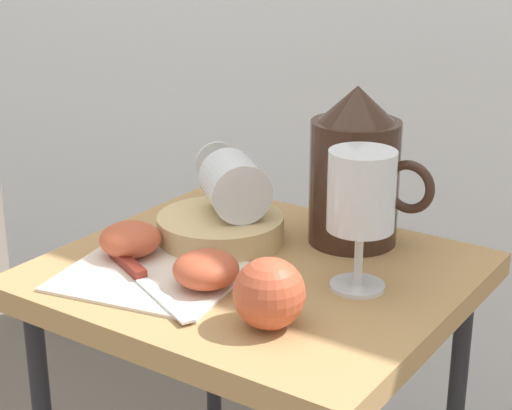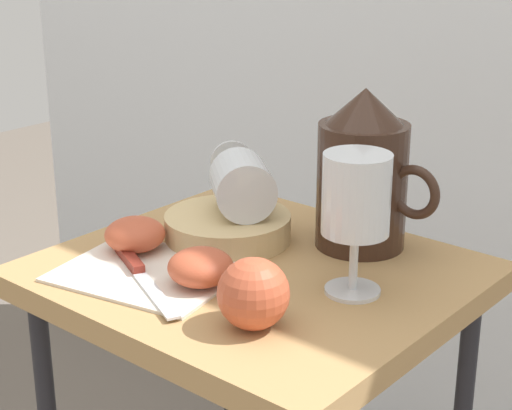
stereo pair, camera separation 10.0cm
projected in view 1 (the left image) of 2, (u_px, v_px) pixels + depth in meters
table at (256, 324)px, 1.06m from camera, size 0.49×0.44×0.66m
linen_napkin at (150, 277)px, 1.00m from camera, size 0.23×0.20×0.00m
basket_tray at (221, 228)px, 1.10m from camera, size 0.17×0.17×0.03m
pitcher at (355, 180)px, 1.08m from camera, size 0.17×0.11×0.21m
wine_glass_upright at (361, 198)px, 0.94m from camera, size 0.08×0.08×0.16m
wine_glass_tipped_near at (234, 185)px, 1.10m from camera, size 0.16×0.15×0.08m
apple_half_left at (130, 239)px, 1.05m from camera, size 0.08×0.08×0.04m
apple_half_right at (206, 269)px, 0.96m from camera, size 0.08×0.08×0.04m
apple_whole at (269, 293)px, 0.87m from camera, size 0.08×0.08×0.08m
knife at (138, 273)px, 0.99m from camera, size 0.19×0.10×0.01m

